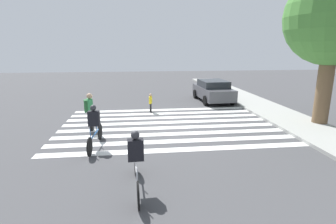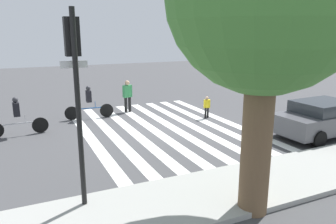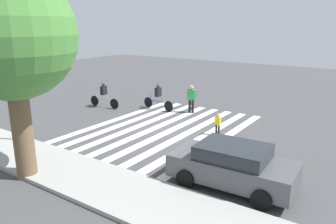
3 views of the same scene
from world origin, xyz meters
The scene contains 9 objects.
ground_plane centered at (0.00, 0.00, 0.00)m, with size 60.00×60.00×0.00m, color #444447.
sidewalk_curb centered at (0.00, 6.25, 0.07)m, with size 36.00×2.50×0.14m.
crosswalk_stripes centered at (0.00, 0.00, 0.00)m, with size 6.82×10.00×0.01m.
street_tree centered at (0.87, 7.24, 4.86)m, with size 4.22×4.22×7.03m.
pedestrian_adult_tall_backpack centered at (0.42, -3.52, 0.99)m, with size 0.51×0.46×1.69m.
pedestrian_adult_blue_shirt centered at (-2.71, -0.66, 0.61)m, with size 0.32×0.20×1.08m.
cyclist_mid_street centered at (2.56, -3.00, 0.87)m, with size 2.35×0.42×1.62m.
cyclist_far_lane centered at (5.78, -1.49, 0.86)m, with size 2.36×0.41×1.61m.
car_parked_far_curb centered at (-5.41, 3.80, 0.75)m, with size 4.14×2.14×1.46m.
Camera 1 is at (12.01, -1.41, 3.60)m, focal length 28.00 mm.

